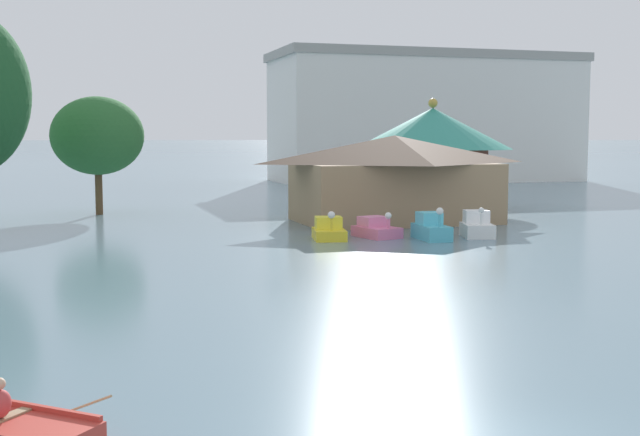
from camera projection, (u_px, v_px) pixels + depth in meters
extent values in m
cube|color=#B7382D|center=(11.00, 434.00, 14.62)|extent=(3.26, 3.14, 0.44)
cube|color=#B7382D|center=(39.00, 408.00, 15.22)|extent=(2.23, 2.00, 0.10)
cube|color=#997F5B|center=(1.00, 419.00, 14.70)|extent=(1.02, 1.11, 0.04)
ellipsoid|color=#BF3F3F|center=(0.00, 404.00, 14.67)|extent=(0.53, 0.54, 0.52)
cylinder|color=tan|center=(73.00, 410.00, 16.19)|extent=(1.46, 1.31, 0.86)
cube|color=yellow|center=(329.00, 234.00, 43.72)|extent=(2.08, 2.79, 0.55)
cube|color=yellow|center=(328.00, 222.00, 43.98)|extent=(1.58, 1.38, 0.64)
cylinder|color=yellow|center=(331.00, 225.00, 42.66)|extent=(0.14, 0.14, 0.66)
sphere|color=white|center=(331.00, 215.00, 42.61)|extent=(0.38, 0.38, 0.38)
cube|color=pink|center=(377.00, 232.00, 44.68)|extent=(2.29, 2.90, 0.57)
cube|color=pink|center=(373.00, 221.00, 44.89)|extent=(1.68, 1.48, 0.54)
cylinder|color=pink|center=(388.00, 224.00, 43.77)|extent=(0.14, 0.14, 0.51)
sphere|color=white|center=(388.00, 216.00, 43.72)|extent=(0.36, 0.36, 0.36)
cube|color=#4CB7CC|center=(431.00, 232.00, 43.69)|extent=(1.46, 2.86, 0.77)
cube|color=#5DCDE2|center=(429.00, 218.00, 43.95)|extent=(1.19, 1.31, 0.65)
cylinder|color=#4CB7CC|center=(440.00, 221.00, 42.54)|extent=(0.14, 0.14, 0.65)
sphere|color=white|center=(440.00, 211.00, 42.48)|extent=(0.38, 0.38, 0.38)
cube|color=white|center=(477.00, 230.00, 44.70)|extent=(2.05, 2.55, 0.74)
cube|color=white|center=(476.00, 217.00, 44.91)|extent=(1.52, 1.30, 0.71)
cylinder|color=white|center=(481.00, 219.00, 43.75)|extent=(0.14, 0.14, 0.65)
sphere|color=white|center=(481.00, 210.00, 43.70)|extent=(0.30, 0.30, 0.30)
cube|color=#9E7F5B|center=(394.00, 193.00, 52.52)|extent=(12.01, 7.48, 3.74)
pyramid|color=brown|center=(395.00, 149.00, 52.25)|extent=(12.97, 8.60, 1.75)
cylinder|color=brown|center=(432.00, 179.00, 61.79)|extent=(8.26, 8.26, 4.47)
cone|color=teal|center=(433.00, 129.00, 61.41)|extent=(11.84, 11.84, 3.06)
sphere|color=#B7993D|center=(433.00, 103.00, 61.22)|extent=(0.70, 0.70, 0.70)
cylinder|color=brown|center=(99.00, 195.00, 57.41)|extent=(0.50, 0.50, 2.77)
ellipsoid|color=#28602D|center=(97.00, 136.00, 57.01)|extent=(6.36, 6.36, 5.41)
cube|color=silver|center=(426.00, 122.00, 99.97)|extent=(36.24, 13.83, 14.29)
cube|color=#999993|center=(427.00, 58.00, 99.20)|extent=(36.97, 14.11, 1.00)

